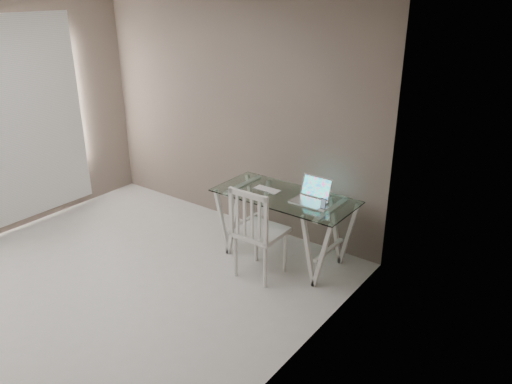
% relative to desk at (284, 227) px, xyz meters
% --- Properties ---
extents(room, '(4.50, 4.52, 2.71)m').
position_rel_desk_xyz_m(room, '(-1.14, -1.73, 1.33)').
color(room, beige).
rests_on(room, ground).
extents(desk, '(1.50, 0.70, 0.75)m').
position_rel_desk_xyz_m(desk, '(0.00, 0.00, 0.00)').
color(desk, silver).
rests_on(desk, ground).
extents(chair, '(0.46, 0.46, 0.99)m').
position_rel_desk_xyz_m(chair, '(-0.01, -0.48, 0.16)').
color(chair, silver).
rests_on(chair, ground).
extents(laptop, '(0.34, 0.31, 0.23)m').
position_rel_desk_xyz_m(laptop, '(0.30, 0.05, 0.42)').
color(laptop, silver).
rests_on(laptop, desk).
extents(keyboard, '(0.31, 0.13, 0.01)m').
position_rel_desk_xyz_m(keyboard, '(-0.24, 0.02, 0.37)').
color(keyboard, silver).
rests_on(keyboard, desk).
extents(mouse, '(0.11, 0.07, 0.04)m').
position_rel_desk_xyz_m(mouse, '(-0.11, -0.21, 0.38)').
color(mouse, silver).
rests_on(mouse, desk).
extents(phone_dock, '(0.07, 0.07, 0.12)m').
position_rel_desk_xyz_m(phone_dock, '(0.50, -0.09, 0.40)').
color(phone_dock, white).
rests_on(phone_dock, desk).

